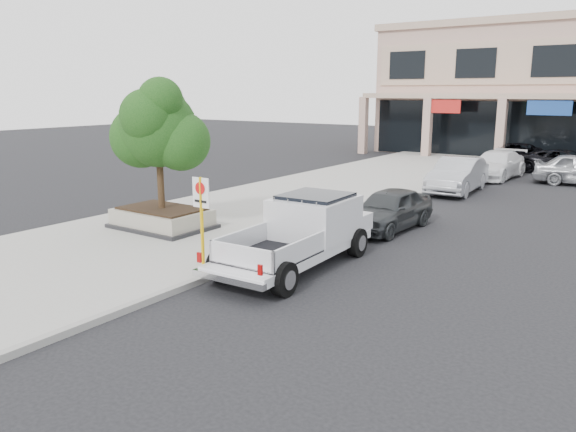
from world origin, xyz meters
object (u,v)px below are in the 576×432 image
object	(u,v)px
curb_car_b	(457,175)
lot_car_d	(566,162)
curb_car_a	(389,209)
curb_car_c	(496,165)
planter_tree	(164,129)
pickup_truck	(295,234)
no_parking_sign	(201,209)
curb_car_d	(515,155)
planter	(162,218)

from	to	relation	value
curb_car_b	lot_car_d	size ratio (longest dim) A/B	0.98
lot_car_d	curb_car_a	bearing A→B (deg)	177.22
curb_car_a	curb_car_c	world-z (taller)	curb_car_c
planter_tree	pickup_truck	size ratio (longest dim) A/B	0.69
no_parking_sign	curb_car_c	xyz separation A→B (m)	(1.92, 20.74, -0.90)
planter_tree	pickup_truck	bearing A→B (deg)	-8.59
curb_car_d	curb_car_a	bearing A→B (deg)	-86.75
planter_tree	curb_car_d	xyz separation A→B (m)	(5.38, 23.92, -2.69)
planter	pickup_truck	size ratio (longest dim) A/B	0.55
curb_car_a	lot_car_d	bearing A→B (deg)	84.80
planter	curb_car_c	bearing A→B (deg)	72.55
planter	curb_car_b	bearing A→B (deg)	67.01
curb_car_b	no_parking_sign	bearing A→B (deg)	-98.79
planter	lot_car_d	bearing A→B (deg)	68.89
curb_car_d	no_parking_sign	bearing A→B (deg)	-91.75
planter	curb_car_d	size ratio (longest dim) A/B	0.61
curb_car_b	curb_car_c	size ratio (longest dim) A/B	0.96
planter_tree	curb_car_b	size ratio (longest dim) A/B	0.82
pickup_truck	curb_car_d	size ratio (longest dim) A/B	1.12
planter	curb_car_b	xyz separation A→B (m)	(5.54, 13.07, 0.32)
curb_car_d	planter_tree	bearing A→B (deg)	-100.92
no_parking_sign	lot_car_d	bearing A→B (deg)	79.08
planter	no_parking_sign	size ratio (longest dim) A/B	1.39
planter_tree	pickup_truck	xyz separation A→B (m)	(5.65, -0.85, -2.50)
curb_car_b	lot_car_d	bearing A→B (deg)	68.94
no_parking_sign	curb_car_b	bearing A→B (deg)	83.87
planter	curb_car_a	size ratio (longest dim) A/B	0.78
curb_car_b	lot_car_d	xyz separation A→B (m)	(3.11, 9.36, -0.11)
curb_car_a	lot_car_d	world-z (taller)	curb_car_a
planter_tree	lot_car_d	world-z (taller)	planter_tree
curb_car_a	lot_car_d	distance (m)	17.99
planter	planter_tree	size ratio (longest dim) A/B	0.80
curb_car_c	curb_car_d	bearing A→B (deg)	97.27
no_parking_sign	planter_tree	bearing A→B (deg)	148.00
planter_tree	curb_car_b	bearing A→B (deg)	67.27
planter_tree	curb_car_d	bearing A→B (deg)	77.33
curb_car_c	lot_car_d	distance (m)	4.81
curb_car_d	lot_car_d	distance (m)	3.55
curb_car_b	planter_tree	bearing A→B (deg)	-115.39
pickup_truck	planter	bearing A→B (deg)	170.94
planter_tree	no_parking_sign	size ratio (longest dim) A/B	1.74
pickup_truck	curb_car_a	bearing A→B (deg)	85.33
planter_tree	no_parking_sign	distance (m)	4.79
pickup_truck	curb_car_c	distance (m)	19.24
pickup_truck	curb_car_c	bearing A→B (deg)	87.72
pickup_truck	lot_car_d	bearing A→B (deg)	80.77
planter	curb_car_d	xyz separation A→B (m)	(5.51, 24.07, 0.25)
curb_car_d	curb_car_c	bearing A→B (deg)	-84.99
curb_car_a	lot_car_d	size ratio (longest dim) A/B	0.83
curb_car_b	curb_car_a	bearing A→B (deg)	-89.43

